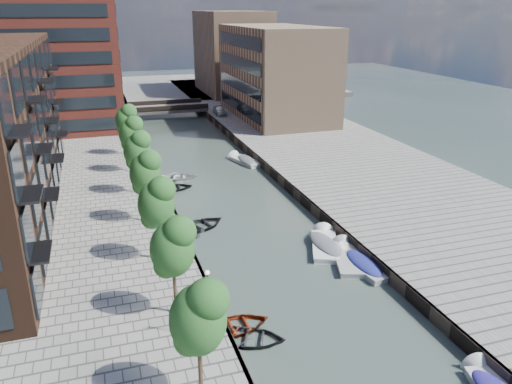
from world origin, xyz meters
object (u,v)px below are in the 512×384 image
sloop_1 (201,228)px  tree_6 (126,119)px  motorboat_3 (359,263)px  car (220,110)px  bridge (168,108)px  tree_4 (137,149)px  sloop_3 (177,179)px  tree_3 (145,171)px  tree_1 (172,245)px  sloop_2 (236,329)px  sloop_0 (250,341)px  motorboat_2 (346,257)px  tree_2 (156,201)px  motorboat_4 (244,161)px  sloop_4 (173,190)px  tree_5 (131,132)px  motorboat_1 (324,244)px  tree_0 (198,315)px

sloop_1 → tree_6: bearing=-12.4°
motorboat_3 → car: 51.73m
bridge → tree_4: 41.08m
sloop_1 → sloop_3: (0.16, 13.43, 0.00)m
sloop_1 → car: bearing=-39.5°
bridge → tree_3: (-8.50, -47.00, 3.92)m
bridge → tree_6: (-8.50, -26.00, 3.92)m
tree_1 → sloop_2: size_ratio=1.41×
sloop_0 → motorboat_2: size_ratio=0.73×
bridge → car: size_ratio=2.98×
tree_4 → sloop_1: (4.22, -7.67, -5.31)m
tree_2 → motorboat_4: 27.58m
sloop_2 → motorboat_4: 33.51m
sloop_0 → sloop_4: sloop_4 is taller
tree_5 → bridge: bearing=75.6°
bridge → sloop_1: bridge is taller
motorboat_2 → tree_5: bearing=119.8°
sloop_2 → tree_1: bearing=63.0°
bridge → sloop_4: bridge is taller
sloop_0 → car: (12.55, 57.57, 1.74)m
tree_1 → motorboat_1: 15.36m
motorboat_1 → tree_0: bearing=-132.4°
motorboat_1 → sloop_4: bearing=119.1°
sloop_1 → sloop_4: size_ratio=1.10×
motorboat_1 → motorboat_4: bearing=88.9°
motorboat_1 → sloop_0: bearing=-133.5°
tree_4 → tree_2: bearing=-90.0°
sloop_1 → sloop_3: bearing=-24.1°
tree_0 → car: (16.22, 61.96, -3.56)m
tree_2 → motorboat_1: bearing=-0.3°
sloop_1 → motorboat_3: (9.58, -10.03, 0.21)m
motorboat_2 → tree_2: bearing=169.9°
tree_2 → motorboat_1: tree_2 is taller
sloop_3 → sloop_1: bearing=-176.3°
tree_0 → car: bearing=75.3°
tree_0 → tree_6: bearing=90.0°
tree_0 → tree_5: size_ratio=1.00×
tree_0 → motorboat_4: tree_0 is taller
motorboat_3 → tree_6: bearing=113.5°
tree_2 → sloop_3: 20.93m
tree_5 → sloop_3: 6.99m
bridge → motorboat_2: bearing=-85.0°
tree_1 → sloop_4: (3.45, 23.58, -5.31)m
bridge → motorboat_4: bridge is taller
tree_0 → sloop_1: tree_0 is taller
sloop_3 → motorboat_4: bearing=-61.7°
tree_4 → sloop_2: 23.15m
tree_3 → motorboat_1: bearing=-29.0°
motorboat_2 → sloop_1: bearing=136.5°
bridge → sloop_2: 62.55m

